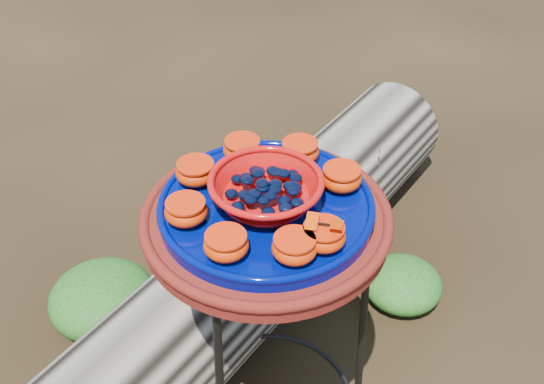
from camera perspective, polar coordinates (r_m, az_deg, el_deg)
plant_stand at (r=1.51m, az=-0.41°, el=-13.00°), size 0.44×0.44×0.70m
terracotta_saucer at (r=1.25m, az=-0.48°, el=-2.50°), size 0.45×0.45×0.04m
cobalt_plate at (r=1.23m, az=-0.49°, el=-1.41°), size 0.39×0.39×0.03m
red_bowl at (r=1.20m, az=-0.50°, el=0.03°), size 0.19×0.19×0.05m
glass_gems at (r=1.18m, az=-0.51°, el=1.54°), size 0.15×0.15×0.03m
orange_half_0 at (r=1.12m, az=4.33°, el=-3.71°), size 0.08×0.08×0.04m
orange_half_1 at (r=1.25m, az=5.83°, el=1.16°), size 0.08×0.08×0.04m
orange_half_2 at (r=1.31m, az=2.34°, el=3.40°), size 0.08×0.08×0.04m
orange_half_3 at (r=1.31m, az=-2.50°, el=3.58°), size 0.08×0.08×0.04m
orange_half_4 at (r=1.26m, az=-6.39°, el=1.64°), size 0.08×0.08×0.04m
orange_half_5 at (r=1.18m, az=-7.20°, el=-1.63°), size 0.08×0.08×0.04m
orange_half_6 at (r=1.11m, az=-3.86°, el=-4.44°), size 0.08×0.08×0.04m
orange_half_7 at (r=1.10m, az=1.89°, el=-4.70°), size 0.08×0.08×0.04m
butterfly at (r=1.11m, az=4.39°, el=-2.67°), size 0.09×0.08×0.01m
driftwood_log at (r=1.95m, az=-1.46°, el=-5.95°), size 1.82×1.03×0.33m
foliage_right at (r=2.08m, az=10.89°, el=-7.47°), size 0.24×0.24×0.12m
foliage_back at (r=2.04m, az=-14.05°, el=-8.54°), size 0.31×0.31×0.15m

